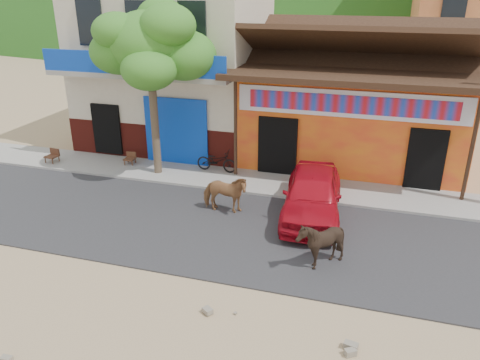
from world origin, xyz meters
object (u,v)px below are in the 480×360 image
object	(u,v)px
red_car	(312,194)
scooter	(217,161)
cow_dark	(320,243)
cow_tan	(225,194)
cafe_chair_right	(129,154)
cafe_chair_left	(51,151)
tree	(152,91)

from	to	relation	value
red_car	scooter	xyz separation A→B (m)	(-3.86, 2.44, -0.23)
cow_dark	red_car	size ratio (longest dim) A/B	0.31
cow_dark	scooter	size ratio (longest dim) A/B	0.83
cow_tan	scooter	world-z (taller)	cow_tan
scooter	red_car	bearing A→B (deg)	-121.28
cafe_chair_right	cafe_chair_left	bearing A→B (deg)	-171.46
tree	cow_dark	bearing A→B (deg)	-34.24
cafe_chair_right	scooter	bearing A→B (deg)	0.07
red_car	cafe_chair_right	bearing A→B (deg)	158.50
cow_dark	scooter	xyz separation A→B (m)	(-4.45, 5.12, -0.15)
cow_dark	cafe_chair_right	bearing A→B (deg)	-125.45
tree	cafe_chair_right	size ratio (longest dim) A/B	7.26
cow_dark	cafe_chair_left	bearing A→B (deg)	-114.87
cafe_chair_right	red_car	bearing A→B (deg)	-20.74
cow_dark	cafe_chair_right	xyz separation A→B (m)	(-7.89, 4.87, -0.14)
tree	cow_dark	xyz separation A→B (m)	(6.49, -4.42, -2.44)
cafe_chair_right	tree	bearing A→B (deg)	-21.95
tree	scooter	distance (m)	3.38
cow_dark	red_car	world-z (taller)	red_car
cafe_chair_left	cafe_chair_right	size ratio (longest dim) A/B	1.14
tree	scooter	bearing A→B (deg)	18.89
cafe_chair_left	cafe_chair_right	bearing A→B (deg)	19.30
red_car	tree	bearing A→B (deg)	158.79
cow_tan	scooter	size ratio (longest dim) A/B	0.95
red_car	cafe_chair_left	bearing A→B (deg)	166.81
tree	cafe_chair_right	world-z (taller)	tree
cow_tan	cafe_chair_left	world-z (taller)	cow_tan
scooter	cafe_chair_right	world-z (taller)	cafe_chair_right
cow_dark	scooter	bearing A→B (deg)	-142.75
cow_tan	cafe_chair_right	distance (m)	5.44
cafe_chair_right	cow_tan	bearing A→B (deg)	-33.79
cafe_chair_left	cafe_chair_right	world-z (taller)	cafe_chair_left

